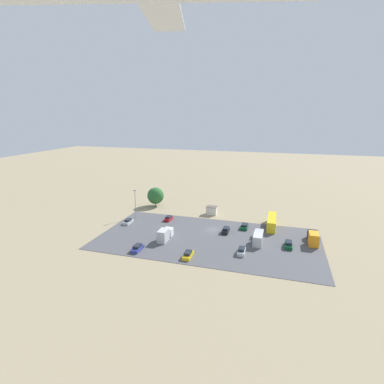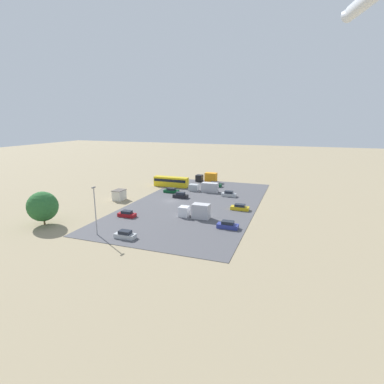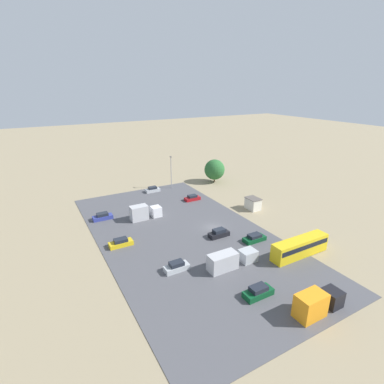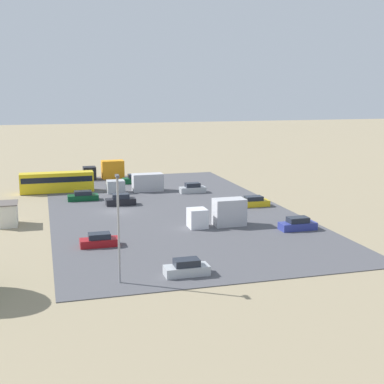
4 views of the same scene
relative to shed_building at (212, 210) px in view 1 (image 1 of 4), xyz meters
name	(u,v)px [view 1 (image 1 of 4)]	position (x,y,z in m)	size (l,w,h in m)	color
ground_plane	(213,230)	(-3.75, 14.29, -1.46)	(400.00, 400.00, 0.00)	gray
parking_lot_surface	(208,239)	(-3.75, 21.46, -1.42)	(62.12, 32.64, 0.08)	#4C4C51
shed_building	(212,210)	(0.00, 0.00, 0.00)	(3.77, 2.81, 2.91)	silver
bus	(272,222)	(-20.81, 6.77, 0.38)	(2.56, 11.83, 3.27)	gold
parked_car_0	(226,230)	(-7.83, 15.43, -0.69)	(1.82, 4.29, 1.66)	black
parked_car_1	(289,245)	(-25.75, 20.68, -0.70)	(1.93, 4.58, 1.65)	#0C4723
parked_car_2	(128,222)	(23.90, 16.88, -0.76)	(1.78, 4.10, 1.51)	#ADB2B7
parked_car_3	(188,255)	(-1.74, 33.89, -0.76)	(1.86, 4.50, 1.49)	gold
parked_car_4	(244,226)	(-12.80, 10.35, -0.78)	(2.00, 4.60, 1.45)	#0C4723
parked_car_5	(169,218)	(12.49, 10.18, -0.78)	(1.81, 4.18, 1.44)	maroon
parked_car_6	(137,248)	(12.03, 34.02, -0.73)	(1.87, 4.43, 1.56)	navy
parked_car_7	(241,251)	(-14.19, 28.19, -0.71)	(1.78, 4.23, 1.62)	#ADB2B7
parked_truck_0	(313,238)	(-32.19, 16.21, 0.18)	(2.53, 7.62, 3.42)	black
parked_truck_1	(258,238)	(-17.67, 19.86, -0.05)	(2.37, 9.28, 2.91)	#ADB2B7
parked_truck_2	(165,235)	(7.72, 25.60, 0.15)	(2.34, 7.19, 3.35)	silver
tree_near_shed	(156,196)	(23.07, -3.76, 2.61)	(6.37, 6.37, 7.26)	brown
light_pole_lot_centre	(135,203)	(24.25, 10.71, 3.85)	(0.90, 0.28, 9.60)	gray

